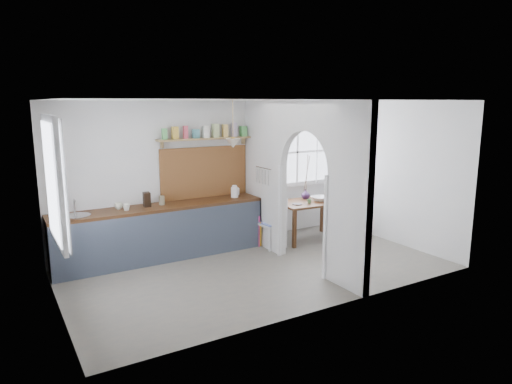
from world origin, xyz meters
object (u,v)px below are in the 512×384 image
chair_left (272,223)px  chair_right (344,213)px  kettle (235,191)px  dining_table (309,220)px  vase (306,194)px

chair_left → chair_right: 1.70m
chair_left → kettle: bearing=-132.9°
chair_right → kettle: (-2.23, 0.42, 0.58)m
dining_table → kettle: bearing=168.9°
dining_table → kettle: kettle is taller
chair_left → chair_right: size_ratio=1.05×
chair_left → vase: 1.06m
vase → chair_right: bearing=-21.8°
kettle → dining_table: bearing=-10.9°
vase → dining_table: bearing=-110.2°
kettle → vase: size_ratio=1.18×
chair_right → chair_left: bearing=74.5°
dining_table → chair_right: size_ratio=1.37×
chair_right → dining_table: bearing=71.7°
dining_table → chair_left: chair_left is taller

